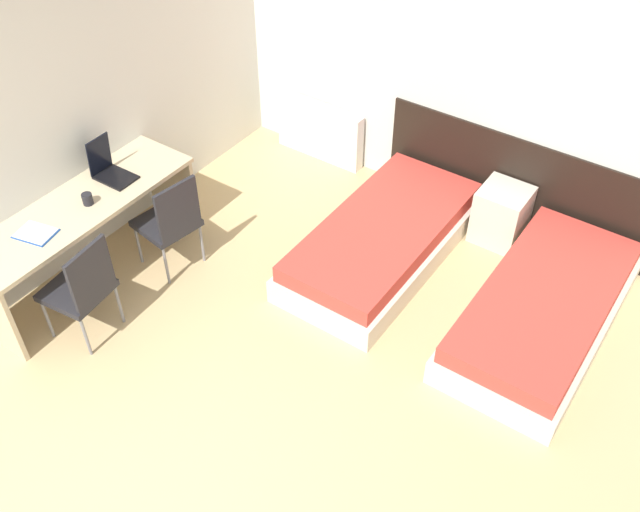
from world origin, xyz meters
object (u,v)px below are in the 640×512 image
chair_near_notebook (82,286)px  laptop (110,169)px  nightstand (501,214)px  chair_near_laptop (170,220)px  bed_near_door (543,310)px  bed_near_window (383,240)px

chair_near_notebook → laptop: laptop is taller
nightstand → chair_near_laptop: (-2.05, -1.85, 0.24)m
chair_near_laptop → nightstand: bearing=50.7°
chair_near_laptop → chair_near_notebook: bearing=-81.4°
bed_near_door → chair_near_laptop: chair_near_laptop is taller
nightstand → chair_near_notebook: size_ratio=0.57×
chair_near_laptop → laptop: size_ratio=2.70×
nightstand → chair_near_notebook: bearing=-126.5°
nightstand → chair_near_laptop: chair_near_laptop is taller
chair_near_laptop → laptop: (-0.53, -0.07, 0.31)m
laptop → chair_near_laptop: bearing=6.0°
bed_near_window → laptop: (-1.87, -1.14, 0.63)m
chair_near_notebook → chair_near_laptop: bearing=83.4°
bed_near_door → nightstand: size_ratio=3.89×
chair_near_notebook → laptop: 1.04m
bed_near_door → laptop: bearing=-160.9°
bed_near_window → chair_near_laptop: bearing=-141.5°
bed_near_door → chair_near_notebook: bearing=-144.2°
bed_near_door → nightstand: 1.05m
chair_near_laptop → laptop: laptop is taller
bed_near_door → laptop: size_ratio=5.97×
nightstand → chair_near_notebook: (-2.05, -2.76, 0.24)m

